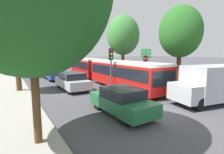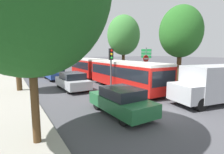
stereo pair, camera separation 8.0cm
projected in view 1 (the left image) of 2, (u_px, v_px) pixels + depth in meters
name	position (u px, v px, depth m)	size (l,w,h in m)	color
ground_plane	(157.00, 111.00, 9.35)	(200.00, 200.00, 0.00)	#47474C
kerb_strip_left	(6.00, 78.00, 20.41)	(3.20, 44.52, 0.14)	#9E998E
articulated_bus	(106.00, 70.00, 17.82)	(2.59, 15.72, 2.33)	red
city_bus_rear	(32.00, 60.00, 37.34)	(2.61, 11.17, 2.40)	silver
queued_car_green	(122.00, 101.00, 8.77)	(1.72, 3.95, 1.36)	#236638
queued_car_silver	(72.00, 81.00, 14.48)	(1.82, 4.19, 1.45)	#B7BABF
queued_car_blue	(54.00, 73.00, 19.90)	(1.87, 4.29, 1.48)	#284799
queued_car_red	(47.00, 69.00, 25.00)	(1.94, 4.46, 1.54)	#B21E19
white_van	(214.00, 83.00, 10.61)	(5.26, 2.77, 2.31)	#B7BABF
traffic_light	(111.00, 60.00, 13.85)	(0.36, 0.39, 3.40)	#56595E
no_entry_sign	(146.00, 65.00, 17.49)	(0.70, 0.08, 2.82)	#56595E
direction_sign_post	(146.00, 57.00, 19.06)	(0.22, 1.40, 3.60)	#56595E
tree_left_mid	(15.00, 37.00, 13.14)	(3.38, 3.38, 6.13)	#51381E
tree_left_far	(14.00, 46.00, 21.22)	(3.66, 3.66, 5.64)	#51381E
tree_right_near	(181.00, 33.00, 15.05)	(3.64, 3.64, 7.08)	#51381E
tree_right_mid	(123.00, 36.00, 22.24)	(4.17, 4.17, 7.79)	#51381E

